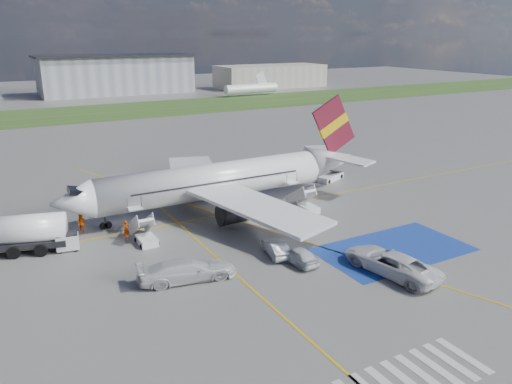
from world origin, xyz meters
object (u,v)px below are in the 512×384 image
(gpu_cart, at_px, (68,243))
(airliner, at_px, (225,179))
(belt_loader, at_px, (331,177))
(car_silver_b, at_px, (276,248))
(van_white_a, at_px, (391,259))
(fuel_tanker, at_px, (6,238))
(car_silver_a, at_px, (298,255))
(van_white_b, at_px, (187,267))

(gpu_cart, bearing_deg, airliner, 21.16)
(gpu_cart, relative_size, belt_loader, 0.43)
(car_silver_b, xyz_separation_m, van_white_a, (6.49, -7.66, 0.53))
(fuel_tanker, distance_m, belt_loader, 40.39)
(belt_loader, relative_size, van_white_a, 0.76)
(car_silver_b, relative_size, van_white_a, 0.65)
(belt_loader, distance_m, car_silver_b, 25.55)
(fuel_tanker, relative_size, belt_loader, 2.17)
(gpu_cart, distance_m, car_silver_b, 19.02)
(fuel_tanker, height_order, car_silver_a, fuel_tanker)
(fuel_tanker, bearing_deg, van_white_a, -19.56)
(fuel_tanker, xyz_separation_m, belt_loader, (40.07, 5.01, -1.13))
(airliner, xyz_separation_m, car_silver_a, (-0.77, -16.09, -2.67))
(airliner, xyz_separation_m, belt_loader, (17.47, 3.27, -3.03))
(belt_loader, bearing_deg, van_white_b, -170.70)
(airliner, distance_m, car_silver_a, 16.33)
(airliner, distance_m, van_white_b, 17.85)
(van_white_b, bearing_deg, van_white_a, -104.24)
(gpu_cart, relative_size, van_white_b, 0.36)
(airliner, height_order, gpu_cart, airliner)
(gpu_cart, bearing_deg, fuel_tanker, 168.13)
(car_silver_a, bearing_deg, van_white_b, -13.74)
(belt_loader, distance_m, van_white_b, 32.95)
(airliner, relative_size, gpu_cart, 17.30)
(car_silver_a, xyz_separation_m, van_white_a, (5.64, -5.29, 0.50))
(gpu_cart, height_order, van_white_a, van_white_a)
(airliner, bearing_deg, van_white_a, -77.18)
(car_silver_b, xyz_separation_m, van_white_b, (-8.73, -0.66, 0.46))
(gpu_cart, distance_m, belt_loader, 35.89)
(belt_loader, bearing_deg, car_silver_a, -156.38)
(airliner, height_order, fuel_tanker, airliner)
(fuel_tanker, bearing_deg, belt_loader, 23.13)
(fuel_tanker, xyz_separation_m, van_white_b, (12.25, -12.63, -0.33))
(airliner, bearing_deg, fuel_tanker, -175.59)
(airliner, height_order, car_silver_b, airliner)
(belt_loader, xyz_separation_m, van_white_b, (-27.82, -17.64, 0.80))
(gpu_cart, relative_size, van_white_a, 0.33)
(van_white_b, bearing_deg, fuel_tanker, 54.60)
(gpu_cart, relative_size, car_silver_b, 0.50)
(fuel_tanker, height_order, belt_loader, fuel_tanker)
(belt_loader, distance_m, car_silver_a, 26.60)
(fuel_tanker, height_order, gpu_cart, fuel_tanker)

